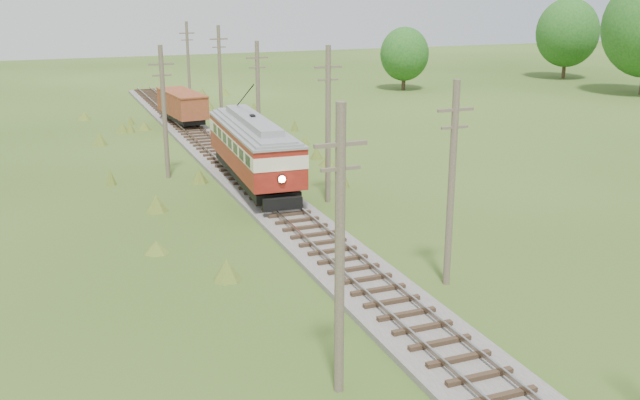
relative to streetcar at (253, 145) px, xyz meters
name	(u,v)px	position (x,y,z in m)	size (l,w,h in m)	color
railbed_main	(260,191)	(0.00, -1.26, -2.57)	(3.60, 96.00, 0.57)	#605B54
streetcar	(253,145)	(0.00, 0.00, 0.00)	(3.77, 13.28, 6.02)	black
gondola	(182,105)	(0.00, 22.49, -0.81)	(3.30, 8.00, 2.59)	black
gravel_pile	(231,131)	(2.64, 15.73, -2.18)	(3.47, 3.68, 1.26)	gray
utility_pole_r_2	(452,183)	(3.30, -17.26, 1.66)	(1.60, 0.30, 8.60)	brown
utility_pole_r_3	(328,124)	(3.20, -4.26, 1.86)	(1.60, 0.30, 9.00)	brown
utility_pole_r_4	(258,98)	(3.00, 8.74, 1.56)	(1.60, 0.30, 8.40)	brown
utility_pole_r_5	(220,75)	(3.40, 21.74, 1.81)	(1.60, 0.30, 8.90)	brown
utility_pole_r_6	(188,62)	(3.20, 34.74, 1.71)	(1.60, 0.30, 8.70)	brown
utility_pole_l_a	(340,251)	(-4.20, -23.26, 1.86)	(1.60, 0.30, 9.00)	brown
utility_pole_l_b	(164,111)	(-4.50, 4.74, 1.66)	(1.60, 0.30, 8.60)	brown
tree_right_5	(567,33)	(56.00, 38.74, 3.43)	(8.40, 8.40, 10.82)	#38281C
tree_mid_b	(404,54)	(30.00, 36.74, 1.57)	(5.88, 5.88, 7.57)	#38281C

